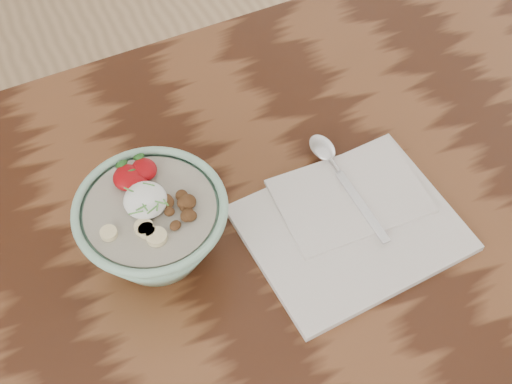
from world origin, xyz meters
The scene contains 4 objects.
table centered at (0.00, 0.00, 65.70)cm, with size 160.00×90.00×75.00cm.
breakfast_bowl centered at (-6.07, 10.71, 80.88)cm, with size 17.21×17.21×11.54cm.
napkin centered at (16.68, 4.46, 75.64)cm, with size 25.89×21.43×1.52cm.
spoon centered at (18.40, 12.75, 76.92)cm, with size 3.12×18.13×0.95cm.
Camera 1 is at (-13.98, -33.74, 148.69)cm, focal length 50.00 mm.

